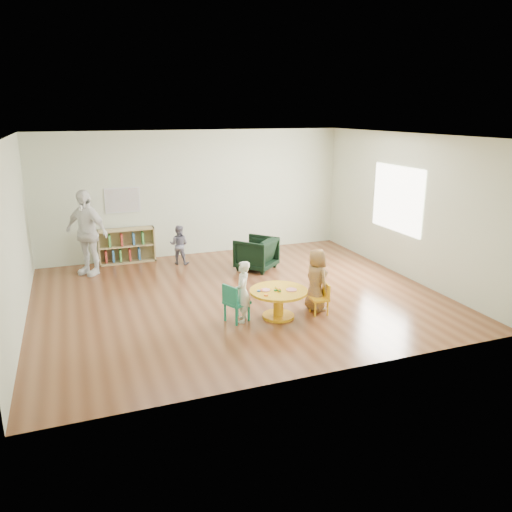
# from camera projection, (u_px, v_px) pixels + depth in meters

# --- Properties ---
(room) EXTENTS (7.10, 7.00, 2.80)m
(room) POSITION_uv_depth(u_px,v_px,m) (237.00, 191.00, 8.43)
(room) COLOR brown
(room) RESTS_ON ground
(activity_table) EXTENTS (0.93, 0.93, 0.51)m
(activity_table) POSITION_uv_depth(u_px,v_px,m) (279.00, 298.00, 7.94)
(activity_table) COLOR gold
(activity_table) RESTS_ON ground
(kid_chair_left) EXTENTS (0.44, 0.44, 0.62)m
(kid_chair_left) POSITION_uv_depth(u_px,v_px,m) (235.00, 302.00, 7.77)
(kid_chair_left) COLOR #157859
(kid_chair_left) RESTS_ON ground
(kid_chair_right) EXTENTS (0.30, 0.30, 0.51)m
(kid_chair_right) POSITION_uv_depth(u_px,v_px,m) (321.00, 298.00, 8.11)
(kid_chair_right) COLOR gold
(kid_chair_right) RESTS_ON ground
(bookshelf) EXTENTS (1.20, 0.30, 0.75)m
(bookshelf) POSITION_uv_depth(u_px,v_px,m) (126.00, 246.00, 10.88)
(bookshelf) COLOR tan
(bookshelf) RESTS_ON ground
(alphabet_poster) EXTENTS (0.74, 0.01, 0.54)m
(alphabet_poster) POSITION_uv_depth(u_px,v_px,m) (123.00, 200.00, 10.72)
(alphabet_poster) COLOR silver
(alphabet_poster) RESTS_ON ground
(armchair) EXTENTS (1.04, 1.04, 0.68)m
(armchair) POSITION_uv_depth(u_px,v_px,m) (256.00, 253.00, 10.38)
(armchair) COLOR black
(armchair) RESTS_ON ground
(child_left) EXTENTS (0.36, 0.42, 0.98)m
(child_left) POSITION_uv_depth(u_px,v_px,m) (243.00, 292.00, 7.75)
(child_left) COLOR silver
(child_left) RESTS_ON ground
(child_right) EXTENTS (0.41, 0.56, 1.05)m
(child_right) POSITION_uv_depth(u_px,v_px,m) (316.00, 280.00, 8.18)
(child_right) COLOR orange
(child_right) RESTS_ON ground
(toddler) EXTENTS (0.52, 0.48, 0.85)m
(toddler) POSITION_uv_depth(u_px,v_px,m) (179.00, 245.00, 10.72)
(toddler) COLOR #161638
(toddler) RESTS_ON ground
(adult_caretaker) EXTENTS (1.01, 1.01, 1.73)m
(adult_caretaker) POSITION_uv_depth(u_px,v_px,m) (86.00, 232.00, 9.95)
(adult_caretaker) COLOR white
(adult_caretaker) RESTS_ON ground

